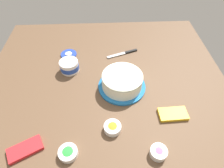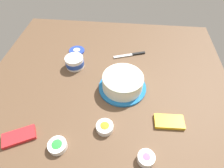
# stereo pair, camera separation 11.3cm
# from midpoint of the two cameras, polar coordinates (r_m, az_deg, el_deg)

# --- Properties ---
(ground_plane) EXTENTS (1.54, 1.54, 0.00)m
(ground_plane) POSITION_cam_midpoint_polar(r_m,az_deg,el_deg) (1.16, 1.10, -1.27)
(ground_plane) COLOR brown
(frosted_cake) EXTENTS (0.29, 0.29, 0.11)m
(frosted_cake) POSITION_cam_midpoint_polar(r_m,az_deg,el_deg) (1.12, 6.13, 0.33)
(frosted_cake) COLOR #1E6BB2
(frosted_cake) RESTS_ON ground_plane
(frosting_tub) EXTENTS (0.12, 0.12, 0.08)m
(frosting_tub) POSITION_cam_midpoint_polar(r_m,az_deg,el_deg) (1.28, -8.78, 6.49)
(frosting_tub) COLOR white
(frosting_tub) RESTS_ON ground_plane
(frosting_tub_lid) EXTENTS (0.11, 0.11, 0.02)m
(frosting_tub_lid) POSITION_cam_midpoint_polar(r_m,az_deg,el_deg) (1.43, -8.37, 9.86)
(frosting_tub_lid) COLOR #233DAD
(frosting_tub_lid) RESTS_ON ground_plane
(spreading_knife) EXTENTS (0.23, 0.10, 0.01)m
(spreading_knife) POSITION_cam_midpoint_polar(r_m,az_deg,el_deg) (1.39, 8.48, 8.73)
(spreading_knife) COLOR silver
(spreading_knife) RESTS_ON ground_plane
(sprinkle_bowl_orange) EXTENTS (0.09, 0.09, 0.04)m
(sprinkle_bowl_orange) POSITION_cam_midpoint_polar(r_m,az_deg,el_deg) (0.98, 1.18, -13.10)
(sprinkle_bowl_orange) COLOR white
(sprinkle_bowl_orange) RESTS_ON ground_plane
(sprinkle_bowl_pink) EXTENTS (0.08, 0.08, 0.04)m
(sprinkle_bowl_pink) POSITION_cam_midpoint_polar(r_m,az_deg,el_deg) (0.93, 13.96, -21.17)
(sprinkle_bowl_pink) COLOR white
(sprinkle_bowl_pink) RESTS_ON ground_plane
(sprinkle_bowl_green) EXTENTS (0.09, 0.09, 0.04)m
(sprinkle_bowl_green) POSITION_cam_midpoint_polar(r_m,az_deg,el_deg) (0.96, -12.83, -17.90)
(sprinkle_bowl_green) COLOR white
(sprinkle_bowl_green) RESTS_ON ground_plane
(candy_box_lower) EXTENTS (0.16, 0.09, 0.02)m
(candy_box_lower) POSITION_cam_midpoint_polar(r_m,az_deg,el_deg) (1.07, 19.88, -10.86)
(candy_box_lower) COLOR yellow
(candy_box_lower) RESTS_ON ground_plane
(candy_box_upper) EXTENTS (0.18, 0.14, 0.02)m
(candy_box_upper) POSITION_cam_midpoint_polar(r_m,az_deg,el_deg) (1.05, -23.51, -14.55)
(candy_box_upper) COLOR red
(candy_box_upper) RESTS_ON ground_plane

